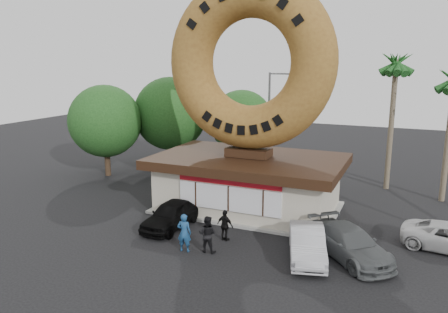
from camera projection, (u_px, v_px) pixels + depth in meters
ground at (205, 245)px, 21.55m from camera, size 90.00×90.00×0.00m
donut_shop at (248, 181)px, 26.52m from camera, size 11.20×7.20×3.80m
giant_donut at (250, 63)px, 25.01m from camera, size 10.01×2.55×10.01m
tree_west at (171, 114)px, 35.90m from camera, size 6.00×6.00×7.65m
tree_mid at (242, 122)px, 35.66m from camera, size 5.20×5.20×6.63m
tree_far at (105, 121)px, 33.77m from camera, size 5.60×5.60×7.14m
palm_near at (396, 68)px, 29.31m from camera, size 2.60×2.60×9.75m
street_lamp at (271, 116)px, 35.61m from camera, size 2.11×0.20×8.00m
person_left at (184, 233)px, 20.70m from camera, size 0.75×0.56×1.88m
person_center at (207, 234)px, 20.64m from camera, size 0.94×0.77×1.79m
person_right at (225, 225)px, 21.97m from camera, size 1.01×0.59×1.62m
car_black at (171, 215)px, 23.73m from camera, size 1.83×4.32×1.46m
car_silver at (307, 243)px, 20.05m from camera, size 2.71×4.64×1.44m
car_grey at (350, 243)px, 20.05m from camera, size 4.83×5.00×1.44m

